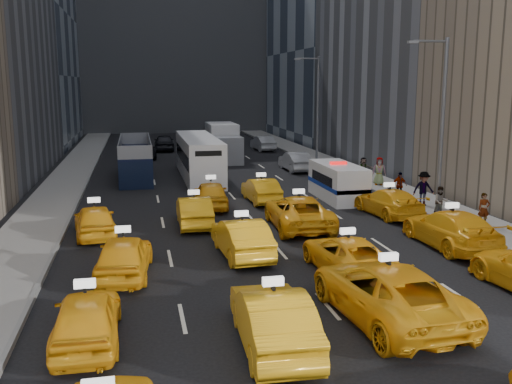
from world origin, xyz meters
TOP-DOWN VIEW (x-y plane):
  - ground at (0.00, 0.00)m, footprint 160.00×160.00m
  - sidewalk_west at (-10.50, 25.00)m, footprint 3.00×90.00m
  - sidewalk_east at (10.50, 25.00)m, footprint 3.00×90.00m
  - curb_west at (-9.05, 25.00)m, footprint 0.15×90.00m
  - curb_east at (9.05, 25.00)m, footprint 0.15×90.00m
  - streetlight_near at (9.18, 12.00)m, footprint 2.15×0.22m
  - streetlight_far at (9.18, 32.00)m, footprint 2.15×0.22m
  - taxi_4 at (-7.09, 0.87)m, footprint 1.71×4.26m
  - taxi_5 at (-2.32, -0.33)m, footprint 1.84×4.85m
  - taxi_6 at (1.37, 0.76)m, footprint 3.25×6.21m
  - taxi_8 at (-6.21, 6.17)m, footprint 2.23×4.62m
  - taxi_9 at (-1.67, 7.71)m, footprint 1.91×4.72m
  - taxi_10 at (1.76, 5.00)m, footprint 2.45×4.88m
  - taxi_11 at (7.18, 7.13)m, footprint 2.23×5.47m
  - taxi_12 at (-7.59, 11.98)m, footprint 2.23×4.47m
  - taxi_13 at (-3.02, 13.03)m, footprint 1.59×4.40m
  - taxi_14 at (1.82, 11.61)m, footprint 2.87×5.73m
  - taxi_15 at (7.14, 13.12)m, footprint 2.41×5.05m
  - taxi_16 at (-1.68, 16.91)m, footprint 2.12×4.55m
  - taxi_17 at (1.36, 17.85)m, footprint 1.65×4.30m
  - nypd_van at (5.99, 17.68)m, footprint 2.26×5.36m
  - double_decker at (-5.74, 28.15)m, footprint 2.78×9.89m
  - city_bus at (-1.21, 27.39)m, footprint 2.80×11.67m
  - box_truck at (1.96, 36.28)m, footprint 2.51×7.16m
  - misc_car_0 at (6.57, 29.04)m, footprint 1.68×4.59m
  - misc_car_1 at (-5.43, 39.65)m, footprint 3.14×6.11m
  - misc_car_2 at (1.92, 45.27)m, footprint 2.13×4.83m
  - misc_car_3 at (-2.82, 45.10)m, footprint 2.06×4.90m
  - misc_car_4 at (7.11, 43.08)m, footprint 1.87×4.67m
  - pedestrian_0 at (10.46, 9.77)m, footprint 0.62×0.46m
  - pedestrian_1 at (9.34, 11.77)m, footprint 0.82×0.55m
  - pedestrian_2 at (9.81, 14.43)m, footprint 1.25×0.59m
  - pedestrian_3 at (9.42, 16.60)m, footprint 0.94×0.50m
  - pedestrian_4 at (10.10, 21.01)m, footprint 1.02×0.77m
  - pedestrian_5 at (9.84, 23.11)m, footprint 1.51×0.62m

SIDE VIEW (x-z plane):
  - ground at x=0.00m, z-range 0.00..0.00m
  - sidewalk_west at x=-10.50m, z-range 0.00..0.15m
  - sidewalk_east at x=10.50m, z-range 0.00..0.15m
  - curb_west at x=-9.05m, z-range 0.00..0.18m
  - curb_east at x=9.05m, z-range 0.00..0.18m
  - taxi_10 at x=1.76m, z-range 0.00..1.33m
  - misc_car_2 at x=1.92m, z-range 0.00..1.38m
  - taxi_17 at x=1.36m, z-range 0.00..1.40m
  - taxi_15 at x=7.14m, z-range 0.00..1.42m
  - taxi_13 at x=-3.02m, z-range 0.00..1.44m
  - taxi_4 at x=-7.09m, z-range 0.00..1.45m
  - taxi_12 at x=-7.59m, z-range 0.00..1.46m
  - misc_car_0 at x=6.57m, z-range 0.00..1.50m
  - taxi_16 at x=-1.68m, z-range 0.00..1.51m
  - misc_car_4 at x=7.11m, z-range 0.00..1.51m
  - taxi_8 at x=-6.21m, z-range 0.00..1.52m
  - taxi_9 at x=-1.67m, z-range 0.00..1.52m
  - taxi_14 at x=1.82m, z-range 0.00..1.56m
  - taxi_5 at x=-2.32m, z-range 0.00..1.58m
  - taxi_11 at x=7.18m, z-range 0.00..1.59m
  - misc_car_1 at x=-5.43m, z-range 0.00..1.65m
  - misc_car_3 at x=-2.82m, z-range 0.00..1.65m
  - taxi_6 at x=1.37m, z-range 0.00..1.67m
  - pedestrian_3 at x=9.42m, z-range 0.15..1.69m
  - pedestrian_1 at x=9.34m, z-range 0.15..1.69m
  - pedestrian_0 at x=10.46m, z-range 0.15..1.70m
  - pedestrian_5 at x=9.84m, z-range 0.15..1.73m
  - nypd_van at x=5.99m, z-range -0.11..2.16m
  - pedestrian_4 at x=10.10m, z-range 0.15..2.00m
  - pedestrian_2 at x=9.81m, z-range 0.15..2.04m
  - double_decker at x=-5.74m, z-range -0.02..2.83m
  - city_bus at x=-1.21m, z-range -0.02..2.98m
  - box_truck at x=1.96m, z-range -0.03..3.24m
  - streetlight_near at x=9.18m, z-range 0.42..9.42m
  - streetlight_far at x=9.18m, z-range 0.42..9.42m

